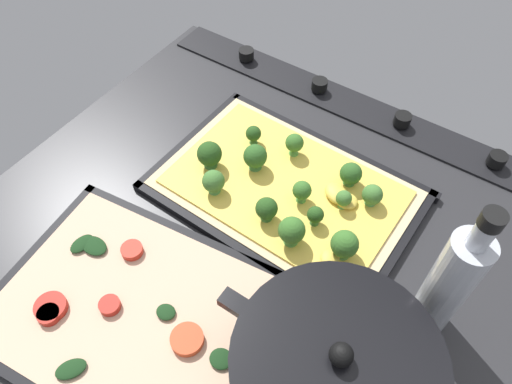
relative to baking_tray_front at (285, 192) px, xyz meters
The scene contains 8 objects.
ground_plane 9.09cm from the baking_tray_front, 95.23° to the left, with size 77.75×70.07×3.00cm, color #28282B.
stove_control_panel 22.69cm from the baking_tray_front, 92.05° to the right, with size 74.64×7.00×2.60cm.
baking_tray_front is the anchor object (origin of this frame).
broccoli_pizza 1.80cm from the baking_tray_front, 133.54° to the left, with size 35.72×23.75×5.92cm.
baking_tray_back 26.96cm from the baking_tray_front, 79.87° to the left, with size 39.49×30.78×1.30cm.
veggie_pizza_back 27.11cm from the baking_tray_front, 79.30° to the left, with size 36.82×28.11×1.90cm.
cooking_pot 28.96cm from the baking_tray_front, 131.51° to the left, with size 28.24×21.46×13.30cm.
oil_bottle 27.32cm from the baking_tray_front, 164.83° to the left, with size 4.69×4.69×22.52cm.
Camera 1 is at (-20.18, 29.98, 57.62)cm, focal length 34.16 mm.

